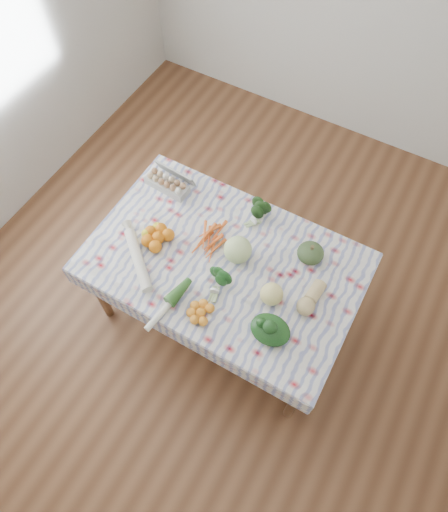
{
  "coord_description": "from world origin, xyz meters",
  "views": [
    {
      "loc": [
        0.68,
        -1.2,
        3.18
      ],
      "look_at": [
        0.0,
        0.0,
        0.82
      ],
      "focal_mm": 32.0,
      "sensor_mm": 36.0,
      "label": 1
    }
  ],
  "objects_px": {
    "egg_carton": "(167,184)",
    "butternut_squash": "(311,298)",
    "dining_table": "(224,267)",
    "grapefruit": "(272,294)",
    "cabbage": "(238,250)",
    "kabocha_squash": "(310,253)"
  },
  "relations": [
    {
      "from": "egg_carton",
      "to": "butternut_squash",
      "type": "bearing_deg",
      "value": -10.16
    },
    {
      "from": "dining_table",
      "to": "grapefruit",
      "type": "relative_size",
      "value": 11.92
    },
    {
      "from": "butternut_squash",
      "to": "grapefruit",
      "type": "distance_m",
      "value": 0.23
    },
    {
      "from": "cabbage",
      "to": "grapefruit",
      "type": "distance_m",
      "value": 0.34
    },
    {
      "from": "dining_table",
      "to": "kabocha_squash",
      "type": "bearing_deg",
      "value": 32.11
    },
    {
      "from": "egg_carton",
      "to": "cabbage",
      "type": "height_order",
      "value": "cabbage"
    },
    {
      "from": "egg_carton",
      "to": "kabocha_squash",
      "type": "bearing_deg",
      "value": 2.46
    },
    {
      "from": "butternut_squash",
      "to": "grapefruit",
      "type": "relative_size",
      "value": 1.7
    },
    {
      "from": "egg_carton",
      "to": "grapefruit",
      "type": "height_order",
      "value": "grapefruit"
    },
    {
      "from": "dining_table",
      "to": "egg_carton",
      "type": "relative_size",
      "value": 5.23
    },
    {
      "from": "egg_carton",
      "to": "kabocha_squash",
      "type": "distance_m",
      "value": 1.06
    },
    {
      "from": "egg_carton",
      "to": "cabbage",
      "type": "distance_m",
      "value": 0.72
    },
    {
      "from": "grapefruit",
      "to": "cabbage",
      "type": "bearing_deg",
      "value": 153.18
    },
    {
      "from": "grapefruit",
      "to": "dining_table",
      "type": "bearing_deg",
      "value": 166.14
    },
    {
      "from": "butternut_squash",
      "to": "cabbage",
      "type": "bearing_deg",
      "value": 179.21
    },
    {
      "from": "egg_carton",
      "to": "butternut_squash",
      "type": "xyz_separation_m",
      "value": [
        1.18,
        -0.3,
        0.01
      ]
    },
    {
      "from": "cabbage",
      "to": "kabocha_squash",
      "type": "bearing_deg",
      "value": 29.05
    },
    {
      "from": "grapefruit",
      "to": "kabocha_squash",
      "type": "bearing_deg",
      "value": 77.69
    },
    {
      "from": "egg_carton",
      "to": "kabocha_squash",
      "type": "height_order",
      "value": "kabocha_squash"
    },
    {
      "from": "kabocha_squash",
      "to": "grapefruit",
      "type": "bearing_deg",
      "value": -102.31
    },
    {
      "from": "cabbage",
      "to": "butternut_squash",
      "type": "height_order",
      "value": "cabbage"
    },
    {
      "from": "grapefruit",
      "to": "egg_carton",
      "type": "bearing_deg",
      "value": 157.87
    }
  ]
}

